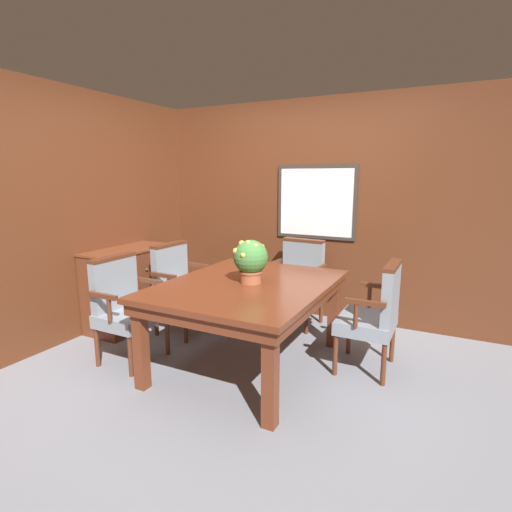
% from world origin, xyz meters
% --- Properties ---
extents(ground_plane, '(14.00, 14.00, 0.00)m').
position_xyz_m(ground_plane, '(0.00, 0.00, 0.00)').
color(ground_plane, gray).
extents(wall_back, '(7.20, 0.08, 2.45)m').
position_xyz_m(wall_back, '(0.00, 1.70, 1.23)').
color(wall_back, '#5B2D19').
rests_on(wall_back, ground_plane).
extents(wall_left, '(0.06, 7.20, 2.45)m').
position_xyz_m(wall_left, '(-1.88, 0.00, 1.23)').
color(wall_left, '#5B2D19').
rests_on(wall_left, ground_plane).
extents(dining_table, '(1.29, 1.64, 0.73)m').
position_xyz_m(dining_table, '(-0.02, 0.18, 0.64)').
color(dining_table, maroon).
rests_on(dining_table, ground_plane).
extents(chair_left_far, '(0.47, 0.59, 0.93)m').
position_xyz_m(chair_left_far, '(-1.03, 0.56, 0.51)').
color(chair_left_far, '#562B19').
rests_on(chair_left_far, ground_plane).
extents(chair_left_near, '(0.45, 0.57, 0.93)m').
position_xyz_m(chair_left_near, '(-1.04, -0.20, 0.51)').
color(chair_left_near, '#562B19').
rests_on(chair_left_near, ground_plane).
extents(chair_right_far, '(0.45, 0.57, 0.93)m').
position_xyz_m(chair_right_far, '(0.96, 0.57, 0.51)').
color(chair_right_far, '#562B19').
rests_on(chair_right_far, ground_plane).
extents(chair_head_far, '(0.60, 0.49, 0.93)m').
position_xyz_m(chair_head_far, '(-0.01, 1.35, 0.51)').
color(chair_head_far, '#562B19').
rests_on(chair_head_far, ground_plane).
extents(potted_plant, '(0.29, 0.29, 0.36)m').
position_xyz_m(potted_plant, '(0.00, 0.19, 0.93)').
color(potted_plant, '#9E5638').
rests_on(potted_plant, dining_table).
extents(sideboard_cabinet, '(0.49, 0.99, 0.85)m').
position_xyz_m(sideboard_cabinet, '(-1.61, 0.46, 0.42)').
color(sideboard_cabinet, brown).
rests_on(sideboard_cabinet, ground_plane).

